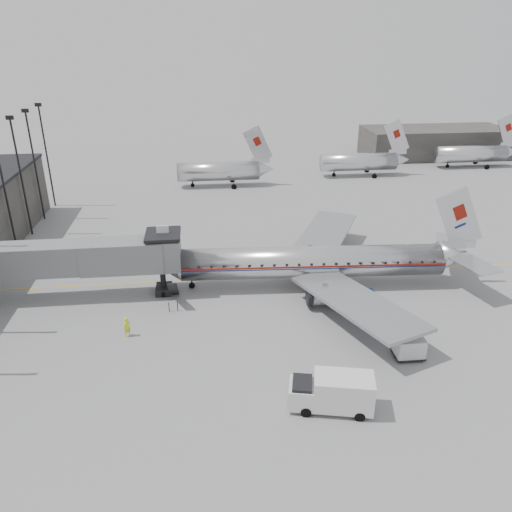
{
  "coord_description": "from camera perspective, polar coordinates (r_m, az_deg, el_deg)",
  "views": [
    {
      "loc": [
        -5.04,
        -42.24,
        24.17
      ],
      "look_at": [
        0.26,
        4.45,
        3.2
      ],
      "focal_mm": 35.0,
      "sensor_mm": 36.0,
      "label": 1
    }
  ],
  "objects": [
    {
      "name": "baggage_cart_navy",
      "position": [
        49.35,
        12.26,
        -4.77
      ],
      "size": [
        2.03,
        1.57,
        1.58
      ],
      "rotation": [
        0.0,
        0.0,
        0.02
      ],
      "color": "black",
      "rests_on": "ground"
    },
    {
      "name": "distant_aircraft_near",
      "position": [
        86.98,
        -4.19,
        9.72
      ],
      "size": [
        16.39,
        3.2,
        10.26
      ],
      "color": "silver",
      "rests_on": "ground"
    },
    {
      "name": "jet_bridge",
      "position": [
        51.4,
        -18.99,
        -0.22
      ],
      "size": [
        21.0,
        6.2,
        7.1
      ],
      "color": "#585B5D",
      "rests_on": "ground"
    },
    {
      "name": "airliner",
      "position": [
        51.8,
        7.2,
        -0.68
      ],
      "size": [
        33.55,
        31.03,
        10.61
      ],
      "rotation": [
        0.0,
        0.0,
        -0.06
      ],
      "color": "silver",
      "rests_on": "ground"
    },
    {
      "name": "baggage_cart_white",
      "position": [
        42.87,
        17.1,
        -9.91
      ],
      "size": [
        2.37,
        1.82,
        1.85
      ],
      "rotation": [
        0.0,
        0.0,
        -0.01
      ],
      "color": "silver",
      "rests_on": "ground"
    },
    {
      "name": "service_van",
      "position": [
        36.27,
        8.71,
        -15.09
      ],
      "size": [
        6.16,
        3.47,
        2.74
      ],
      "rotation": [
        0.0,
        0.0,
        -0.23
      ],
      "color": "silver",
      "rests_on": "ground"
    },
    {
      "name": "distant_aircraft_mid",
      "position": [
        95.4,
        11.76,
        10.57
      ],
      "size": [
        16.39,
        3.2,
        10.26
      ],
      "color": "silver",
      "rests_on": "ground"
    },
    {
      "name": "ground",
      "position": [
        48.93,
        0.29,
        -5.56
      ],
      "size": [
        160.0,
        160.0,
        0.0
      ],
      "primitive_type": "plane",
      "color": "slate",
      "rests_on": "ground"
    },
    {
      "name": "ramp_worker",
      "position": [
        45.14,
        -14.51,
        -7.84
      ],
      "size": [
        0.79,
        0.74,
        1.81
      ],
      "primitive_type": "imported",
      "rotation": [
        0.0,
        0.0,
        0.65
      ],
      "color": "#CEE81B",
      "rests_on": "ground"
    },
    {
      "name": "apron_line",
      "position": [
        54.55,
        2.68,
        -2.28
      ],
      "size": [
        60.0,
        0.15,
        0.01
      ],
      "primitive_type": "cube",
      "rotation": [
        0.0,
        0.0,
        1.57
      ],
      "color": "gold",
      "rests_on": "ground"
    },
    {
      "name": "distant_aircraft_far",
      "position": [
        108.64,
        23.47,
        10.72
      ],
      "size": [
        16.39,
        3.2,
        10.26
      ],
      "color": "silver",
      "rests_on": "ground"
    },
    {
      "name": "hangar",
      "position": [
        115.78,
        19.72,
        12.15
      ],
      "size": [
        30.0,
        12.0,
        6.0
      ],
      "primitive_type": "cube",
      "color": "#33312E",
      "rests_on": "ground"
    }
  ]
}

